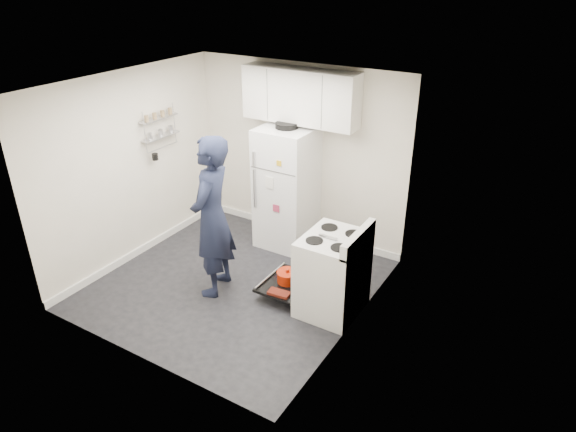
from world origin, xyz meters
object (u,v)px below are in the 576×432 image
Objects in this scene: open_oven_door at (287,281)px; refrigerator at (287,188)px; electric_range at (332,275)px; person at (212,217)px.

open_oven_door is 1.45m from refrigerator.
electric_range is 0.56× the size of person.
electric_range is at bearing -0.27° from open_oven_door.
refrigerator is (-1.26, 1.10, 0.39)m from electric_range.
electric_range is 1.53m from person.
electric_range is at bearing -41.09° from refrigerator.
refrigerator is (-0.67, 1.10, 0.68)m from open_oven_door.
electric_range is 1.57× the size of open_oven_door.
electric_range is at bearing 88.58° from person.
electric_range is 0.66m from open_oven_door.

